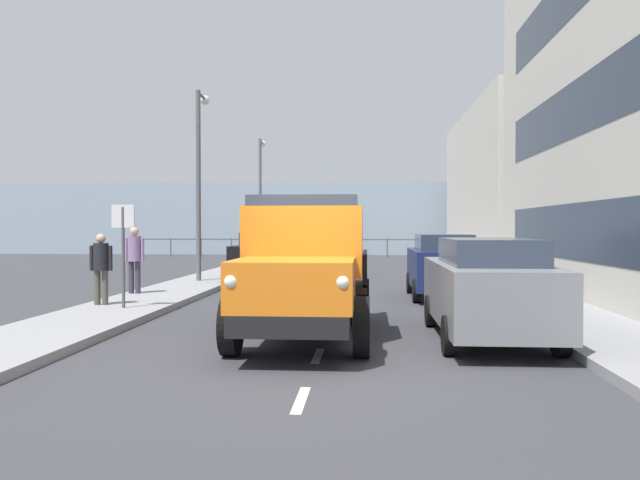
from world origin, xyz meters
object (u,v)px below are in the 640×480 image
at_px(car_navy_kerbside_1, 442,265).
at_px(car_maroon_oppositeside_2, 300,247).
at_px(pedestrian_strolling, 101,263).
at_px(street_sign, 123,238).
at_px(car_red_oppositeside_1, 285,251).
at_px(truck_vintage_orange, 304,271).
at_px(car_black_oppositeside_0, 266,256).
at_px(car_grey_kerbside_near, 487,287).
at_px(pedestrian_couple_b, 134,254).
at_px(lamp_post_far, 261,188).
at_px(lamp_post_promenade, 200,167).

bearing_deg(car_navy_kerbside_1, car_maroon_oppositeside_2, -70.39).
height_order(car_navy_kerbside_1, pedestrian_strolling, pedestrian_strolling).
bearing_deg(pedestrian_strolling, car_navy_kerbside_1, -157.55).
bearing_deg(street_sign, car_red_oppositeside_1, -97.74).
xyz_separation_m(truck_vintage_orange, car_black_oppositeside_0, (2.43, -11.21, -0.28)).
xyz_separation_m(car_grey_kerbside_near, pedestrian_strolling, (8.04, -3.10, 0.20)).
xyz_separation_m(pedestrian_couple_b, lamp_post_far, (-0.50, -17.17, 2.80)).
xyz_separation_m(pedestrian_couple_b, street_sign, (-0.86, 2.98, 0.49)).
distance_m(car_black_oppositeside_0, pedestrian_strolling, 8.21).
distance_m(pedestrian_couple_b, lamp_post_promenade, 5.13).
xyz_separation_m(car_maroon_oppositeside_2, lamp_post_promenade, (2.06, 11.97, 3.00)).
bearing_deg(truck_vintage_orange, street_sign, -34.36).
distance_m(lamp_post_far, street_sign, 20.29).
height_order(car_grey_kerbside_near, lamp_post_far, lamp_post_far).
xyz_separation_m(pedestrian_strolling, pedestrian_couple_b, (0.15, -2.48, 0.10)).
bearing_deg(pedestrian_strolling, truck_vintage_orange, 145.55).
xyz_separation_m(lamp_post_promenade, street_sign, (-0.24, 7.30, -2.21)).
relative_size(car_navy_kerbside_1, car_red_oppositeside_1, 0.93).
bearing_deg(street_sign, pedestrian_couple_b, -73.84).
bearing_deg(car_black_oppositeside_0, pedestrian_couple_b, 63.25).
bearing_deg(pedestrian_couple_b, car_grey_kerbside_near, 145.75).
bearing_deg(truck_vintage_orange, car_maroon_oppositeside_2, -83.74).
bearing_deg(car_red_oppositeside_1, car_navy_kerbside_1, 119.90).
bearing_deg(lamp_post_far, pedestrian_couple_b, 88.33).
relative_size(car_grey_kerbside_near, car_red_oppositeside_1, 1.09).
height_order(car_maroon_oppositeside_2, lamp_post_far, lamp_post_far).
distance_m(car_maroon_oppositeside_2, pedestrian_couple_b, 16.51).
bearing_deg(street_sign, lamp_post_far, -88.97).
height_order(car_maroon_oppositeside_2, pedestrian_couple_b, pedestrian_couple_b).
distance_m(pedestrian_strolling, lamp_post_far, 19.87).
relative_size(lamp_post_promenade, lamp_post_far, 0.97).
bearing_deg(street_sign, lamp_post_promenade, -88.09).
bearing_deg(pedestrian_couple_b, lamp_post_promenade, -98.18).
height_order(car_navy_kerbside_1, street_sign, street_sign).
xyz_separation_m(car_grey_kerbside_near, lamp_post_far, (7.69, -22.75, 3.10)).
bearing_deg(pedestrian_strolling, car_maroon_oppositeside_2, -97.69).
bearing_deg(car_black_oppositeside_0, truck_vintage_orange, 102.24).
xyz_separation_m(lamp_post_promenade, lamp_post_far, (0.12, -12.85, 0.10)).
distance_m(car_navy_kerbside_1, car_black_oppositeside_0, 7.10).
height_order(lamp_post_promenade, lamp_post_far, lamp_post_far).
bearing_deg(lamp_post_far, truck_vintage_orange, 101.32).
relative_size(truck_vintage_orange, pedestrian_couple_b, 3.20).
height_order(car_red_oppositeside_1, pedestrian_couple_b, pedestrian_couple_b).
bearing_deg(car_grey_kerbside_near, car_black_oppositeside_0, -63.20).
distance_m(pedestrian_strolling, lamp_post_promenade, 7.37).
xyz_separation_m(car_grey_kerbside_near, car_black_oppositeside_0, (5.51, -10.90, -0.00)).
distance_m(truck_vintage_orange, car_red_oppositeside_1, 16.49).
distance_m(car_red_oppositeside_1, street_sign, 13.54).
xyz_separation_m(truck_vintage_orange, car_navy_kerbside_1, (-3.07, -6.73, -0.29)).
relative_size(car_red_oppositeside_1, car_maroon_oppositeside_2, 0.91).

